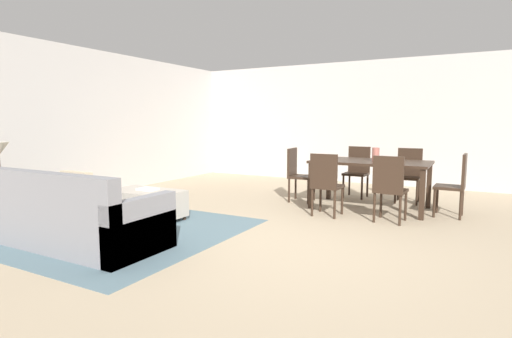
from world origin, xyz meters
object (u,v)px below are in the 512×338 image
object	(u,v)px
ottoman_table	(146,203)
dining_chair_far_left	(357,169)
couch	(67,218)
dining_chair_near_left	(326,181)
side_table	(1,192)
dining_table	(371,166)
dining_chair_head_west	(297,171)
dining_chair_far_right	(409,172)
vase_centerpiece	(376,154)
dining_chair_head_east	(456,182)
book_on_ottoman	(148,189)
dining_chair_near_right	(389,185)

from	to	relation	value
ottoman_table	dining_chair_far_left	bearing A→B (deg)	56.44
couch	ottoman_table	xyz separation A→B (m)	(-0.02, 1.26, -0.05)
couch	ottoman_table	world-z (taller)	couch
dining_chair_near_left	side_table	bearing A→B (deg)	-144.03
dining_chair_near_left	dining_table	bearing A→B (deg)	63.99
dining_chair_far_left	dining_chair_head_west	distance (m)	1.22
ottoman_table	dining_chair_far_right	bearing A→B (deg)	46.08
side_table	vase_centerpiece	xyz separation A→B (m)	(4.05, 3.50, 0.40)
ottoman_table	dining_chair_head_east	bearing A→B (deg)	31.00
side_table	dining_chair_head_east	size ratio (longest dim) A/B	0.64
dining_chair_head_west	book_on_ottoman	distance (m)	2.60
side_table	dining_chair_far_left	bearing A→B (deg)	50.86
couch	vase_centerpiece	world-z (taller)	vase_centerpiece
dining_chair_near_right	dining_chair_far_left	distance (m)	1.93
dining_chair_far_left	dining_chair_near_right	bearing A→B (deg)	-62.66
vase_centerpiece	book_on_ottoman	distance (m)	3.52
dining_chair_near_right	dining_chair_head_west	world-z (taller)	same
dining_chair_near_right	dining_chair_far_left	bearing A→B (deg)	117.34
dining_chair_far_right	couch	bearing A→B (deg)	-124.32
book_on_ottoman	dining_table	bearing A→B (deg)	41.85
side_table	vase_centerpiece	size ratio (longest dim) A/B	2.83
dining_chair_near_right	vase_centerpiece	xyz separation A→B (m)	(-0.38, 0.87, 0.34)
dining_chair_head_west	vase_centerpiece	bearing A→B (deg)	3.05
ottoman_table	book_on_ottoman	distance (m)	0.20
dining_chair_near_right	dining_chair_far_right	size ratio (longest dim) A/B	1.00
dining_chair_head_east	dining_chair_near_left	bearing A→B (deg)	-152.63
dining_table	dining_chair_far_right	size ratio (longest dim) A/B	1.92
dining_chair_near_right	dining_chair_far_right	bearing A→B (deg)	89.66
dining_chair_near_right	book_on_ottoman	size ratio (longest dim) A/B	3.54
dining_chair_far_left	dining_chair_head_west	bearing A→B (deg)	-130.95
dining_chair_head_east	vase_centerpiece	world-z (taller)	vase_centerpiece
couch	vase_centerpiece	bearing A→B (deg)	54.12
side_table	couch	bearing A→B (deg)	-3.75
dining_chair_far_left	dining_chair_far_right	distance (m)	0.90
ottoman_table	dining_chair_near_left	bearing A→B (deg)	33.65
dining_chair_head_west	dining_chair_far_left	bearing A→B (deg)	49.05
dining_chair_near_left	dining_chair_near_right	bearing A→B (deg)	3.70
dining_chair_near_right	dining_chair_head_west	size ratio (longest dim) A/B	1.00
dining_chair_far_right	vase_centerpiece	bearing A→B (deg)	-116.47
dining_chair_far_right	dining_chair_head_east	bearing A→B (deg)	-48.29
dining_table	dining_chair_far_left	distance (m)	1.01
dining_chair_near_left	vase_centerpiece	size ratio (longest dim) A/B	4.44
dining_table	dining_chair_near_left	xyz separation A→B (m)	(-0.43, -0.88, -0.16)
dining_chair_head_east	dining_chair_far_right	bearing A→B (deg)	131.71
dining_chair_near_left	dining_chair_head_west	size ratio (longest dim) A/B	1.00
couch	dining_chair_head_west	bearing A→B (deg)	69.80
dining_chair_near_right	dining_chair_far_left	size ratio (longest dim) A/B	1.00
dining_chair_near_right	dining_chair_far_left	world-z (taller)	same
side_table	dining_chair_head_west	distance (m)	4.39
dining_chair_near_left	dining_chair_head_east	bearing A→B (deg)	27.37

